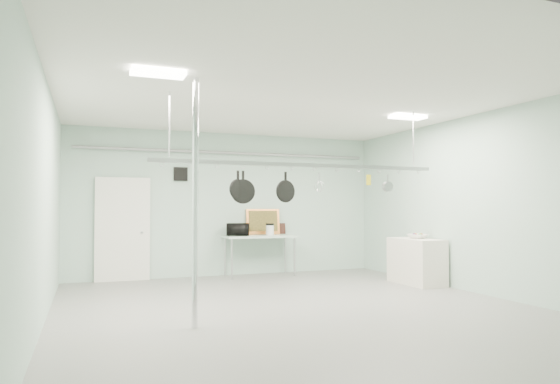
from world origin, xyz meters
name	(u,v)px	position (x,y,z in m)	size (l,w,h in m)	color
floor	(299,309)	(0.00, 0.00, 0.00)	(8.00, 8.00, 0.00)	gray
ceiling	(299,98)	(0.00, 0.00, 3.19)	(7.00, 8.00, 0.02)	silver
back_wall	(229,204)	(0.00, 3.99, 1.60)	(7.00, 0.02, 3.20)	#9FBFB3
right_wall	(481,203)	(3.49, 0.00, 1.60)	(0.02, 8.00, 3.20)	#9FBFB3
door	(123,230)	(-2.30, 3.94, 1.05)	(1.10, 0.10, 2.20)	silver
wall_vent	(181,174)	(-1.10, 3.97, 2.25)	(0.30, 0.04, 0.30)	black
conduit_pipe	(230,153)	(0.00, 3.90, 2.75)	(0.07, 0.07, 6.60)	gray
chrome_pole	(195,202)	(-1.70, -0.60, 1.60)	(0.08, 0.08, 3.20)	silver
prep_table	(260,238)	(0.60, 3.60, 0.83)	(1.60, 0.70, 0.91)	silver
side_cabinet	(416,261)	(3.15, 1.40, 0.45)	(0.60, 1.20, 0.90)	silver
pot_rack	(303,163)	(0.20, 0.30, 2.23)	(4.80, 0.06, 1.00)	#B7B7BC
light_panel_left	(158,73)	(-2.20, -0.80, 3.16)	(0.65, 0.30, 0.05)	white
light_panel_right	(408,117)	(2.40, 0.60, 3.16)	(0.65, 0.30, 0.05)	white
microwave	(238,229)	(0.10, 3.63, 1.04)	(0.48, 0.33, 0.27)	black
coffee_canister	(270,230)	(0.81, 3.53, 1.02)	(0.17, 0.17, 0.22)	silver
painting_large	(263,222)	(0.78, 3.90, 1.20)	(0.78, 0.05, 0.58)	orange
painting_small	(279,229)	(1.17, 3.90, 1.03)	(0.30, 0.04, 0.25)	black
fruit_bowl	(418,236)	(3.20, 1.42, 0.95)	(0.37, 0.37, 0.09)	silver
skillet_left	(238,184)	(-0.87, 0.30, 1.88)	(0.30, 0.06, 0.41)	black
skillet_mid	(243,187)	(-0.79, 0.30, 1.83)	(0.37, 0.06, 0.51)	black
skillet_right	(286,187)	(-0.10, 0.30, 1.84)	(0.35, 0.06, 0.48)	black
whisk	(319,184)	(0.48, 0.30, 1.91)	(0.17, 0.17, 0.36)	silver
grater	(369,180)	(1.40, 0.30, 1.99)	(0.08, 0.02, 0.20)	yellow
saucepan	(388,183)	(1.77, 0.30, 1.94)	(0.17, 0.10, 0.30)	silver
fruit_cluster	(418,234)	(3.20, 1.42, 0.99)	(0.24, 0.24, 0.09)	#B52210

